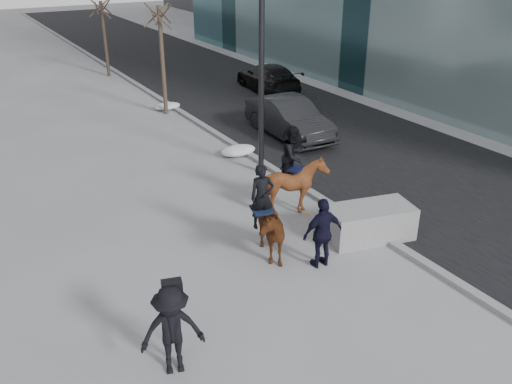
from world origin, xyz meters
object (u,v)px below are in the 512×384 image
car_near (289,118)px  mounted_left (265,224)px  mounted_right (295,179)px  planter (370,222)px

car_near → mounted_left: 9.00m
mounted_left → mounted_right: 2.55m
mounted_left → car_near: bearing=52.5°
planter → mounted_left: (-2.81, 0.62, 0.43)m
car_near → mounted_right: bearing=-119.8°
planter → mounted_right: (-0.83, 2.24, 0.57)m
planter → mounted_left: size_ratio=0.94×
car_near → mounted_left: bearing=-124.9°
planter → mounted_left: bearing=167.5°
mounted_left → mounted_right: size_ratio=0.93×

